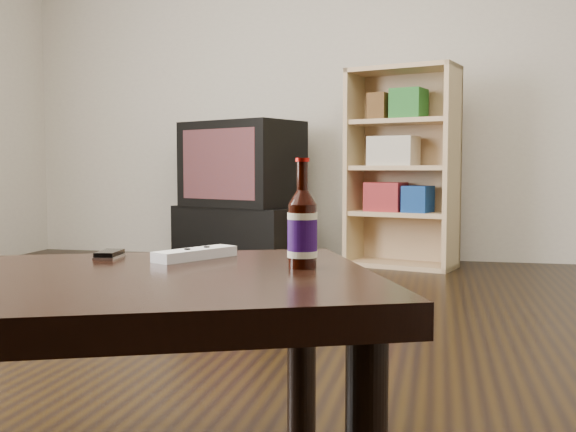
% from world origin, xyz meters
% --- Properties ---
extents(floor, '(5.00, 6.00, 0.01)m').
position_xyz_m(floor, '(0.00, 0.00, -0.01)').
color(floor, black).
rests_on(floor, ground).
extents(wall_back, '(5.00, 0.02, 2.70)m').
position_xyz_m(wall_back, '(0.00, 3.01, 1.35)').
color(wall_back, beige).
rests_on(wall_back, ground).
extents(tv_stand, '(1.08, 0.84, 0.39)m').
position_xyz_m(tv_stand, '(-0.77, 2.73, 0.19)').
color(tv_stand, black).
rests_on(tv_stand, floor).
extents(tv, '(0.94, 0.79, 0.60)m').
position_xyz_m(tv, '(-0.77, 2.73, 0.69)').
color(tv, black).
rests_on(tv, tv_stand).
extents(bookshelf, '(0.78, 0.52, 1.32)m').
position_xyz_m(bookshelf, '(0.37, 2.65, 0.69)').
color(bookshelf, tan).
rests_on(bookshelf, floor).
extents(coffee_table, '(1.38, 1.11, 0.45)m').
position_xyz_m(coffee_table, '(-0.09, -0.78, 0.39)').
color(coffee_table, black).
rests_on(coffee_table, floor).
extents(beer_bottle, '(0.06, 0.06, 0.22)m').
position_xyz_m(beer_bottle, '(0.33, -0.57, 0.53)').
color(beer_bottle, black).
rests_on(beer_bottle, coffee_table).
extents(phone, '(0.06, 0.10, 0.02)m').
position_xyz_m(phone, '(-0.13, -0.51, 0.46)').
color(phone, silver).
rests_on(phone, coffee_table).
extents(remote, '(0.15, 0.21, 0.03)m').
position_xyz_m(remote, '(0.07, -0.48, 0.46)').
color(remote, silver).
rests_on(remote, coffee_table).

